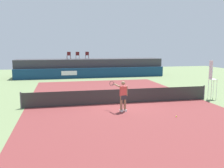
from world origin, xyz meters
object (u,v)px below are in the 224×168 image
Objects in this scene: spectator_chair_left at (78,55)px; net_post_near at (21,100)px; net_post_far at (204,92)px; tennis_player at (123,95)px; spectator_chair_center at (87,55)px; umpire_chair at (212,77)px; tennis_ball at (176,116)px; spectator_chair_far_left at (69,55)px.

spectator_chair_left is 0.89× the size of net_post_near.
tennis_player is at bearing -163.10° from net_post_far.
net_post_far is at bearing -66.65° from spectator_chair_center.
spectator_chair_left is at bearing 117.19° from net_post_far.
tennis_player is (0.07, -17.24, -1.73)m from spectator_chair_center.
net_post_far is at bearing -179.29° from umpire_chair.
tennis_player reaches higher than net_post_near.
net_post_near is (-4.62, -15.15, -2.19)m from spectator_chair_left.
umpire_chair is at bearing -61.15° from spectator_chair_left.
net_post_far reaches higher than tennis_ball.
spectator_chair_center is 0.32× the size of umpire_chair.
net_post_near is at bearing 161.37° from tennis_player.
tennis_player is (-6.52, -1.98, 0.46)m from net_post_far.
spectator_chair_far_left is at bearing 76.77° from net_post_near.
net_post_far is at bearing 16.90° from tennis_player.
spectator_chair_left reaches higher than net_post_near.
tennis_ball is at bearing -82.33° from spectator_chair_center.
net_post_near is (-5.81, -15.26, -2.19)m from spectator_chair_center.
tennis_ball is at bearing -35.40° from tennis_player.
umpire_chair is at bearing 0.03° from net_post_near.
spectator_chair_far_left is 17.30m from tennis_player.
umpire_chair is (7.15, -15.25, -1.11)m from spectator_chair_center.
tennis_player reaches higher than net_post_far.
umpire_chair reaches higher than net_post_near.
umpire_chair reaches higher than tennis_ball.
spectator_chair_center is (1.19, 0.11, 0.00)m from spectator_chair_left.
spectator_chair_left reaches higher than tennis_ball.
umpire_chair is 2.76× the size of net_post_far.
spectator_chair_center is 16.77m from net_post_far.
umpire_chair is at bearing 0.71° from net_post_far.
umpire_chair is 7.38m from tennis_player.
spectator_chair_far_left is 17.62m from net_post_far.
spectator_chair_far_left and spectator_chair_left have the same top height.
spectator_chair_left is at bearing 73.06° from net_post_near.
umpire_chair is 40.59× the size of tennis_ball.
spectator_chair_far_left is 1.00× the size of spectator_chair_center.
net_post_far is at bearing 0.00° from net_post_near.
tennis_ball is (8.37, -3.75, -0.46)m from net_post_near.
tennis_ball is at bearing -140.67° from umpire_chair.
spectator_chair_left is 0.32× the size of umpire_chair.
spectator_chair_left is at bearing 118.85° from umpire_chair.
spectator_chair_far_left is at bearing 97.80° from tennis_player.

